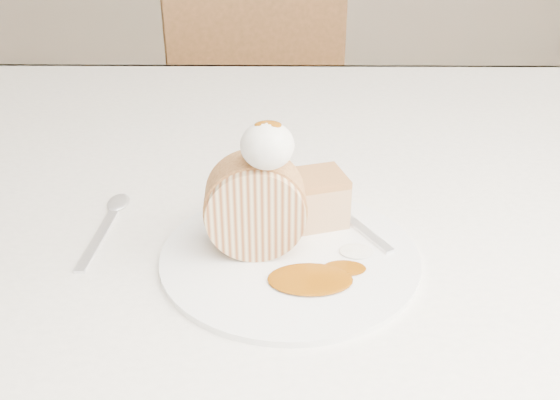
{
  "coord_description": "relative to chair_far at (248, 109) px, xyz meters",
  "views": [
    {
      "loc": [
        0.05,
        -0.53,
        1.11
      ],
      "look_at": [
        0.04,
        0.0,
        0.81
      ],
      "focal_mm": 40.0,
      "sensor_mm": 36.0,
      "label": 1
    }
  ],
  "objects": [
    {
      "name": "caramel_pool",
      "position": [
        0.12,
        -1.07,
        0.24
      ],
      "size": [
        0.09,
        0.07,
        0.0
      ],
      "primitive_type": null,
      "rotation": [
        0.0,
        0.0,
        0.3
      ],
      "color": "#753B04",
      "rests_on": "plate"
    },
    {
      "name": "fork",
      "position": [
        0.18,
        -0.98,
        0.24
      ],
      "size": [
        0.1,
        0.15,
        0.0
      ],
      "primitive_type": "cube",
      "rotation": [
        0.0,
        0.0,
        0.51
      ],
      "color": "silver",
      "rests_on": "plate"
    },
    {
      "name": "chair_far",
      "position": [
        0.0,
        0.0,
        0.0
      ],
      "size": [
        0.54,
        0.54,
        0.91
      ],
      "rotation": [
        0.0,
        0.0,
        3.45
      ],
      "color": "brown",
      "rests_on": "ground"
    },
    {
      "name": "roulade_slice",
      "position": [
        0.07,
        -1.02,
        0.29
      ],
      "size": [
        0.1,
        0.06,
        0.1
      ],
      "primitive_type": "cylinder",
      "rotation": [
        1.57,
        0.0,
        0.05
      ],
      "color": "beige",
      "rests_on": "plate"
    },
    {
      "name": "caramel_drizzle",
      "position": [
        0.08,
        -1.03,
        0.38
      ],
      "size": [
        0.03,
        0.02,
        0.01
      ],
      "primitive_type": "ellipsoid",
      "color": "#753B04",
      "rests_on": "whipped_cream"
    },
    {
      "name": "table",
      "position": [
        0.05,
        -0.82,
        0.14
      ],
      "size": [
        1.4,
        0.9,
        0.75
      ],
      "color": "white",
      "rests_on": "ground"
    },
    {
      "name": "plate",
      "position": [
        0.1,
        -1.03,
        0.23
      ],
      "size": [
        0.33,
        0.33,
        0.01
      ],
      "primitive_type": "cylinder",
      "rotation": [
        0.0,
        0.0,
        0.3
      ],
      "color": "white",
      "rests_on": "table"
    },
    {
      "name": "spoon",
      "position": [
        -0.1,
        -1.0,
        0.23
      ],
      "size": [
        0.03,
        0.15,
        0.0
      ],
      "primitive_type": "cube",
      "rotation": [
        0.0,
        0.0,
        -0.05
      ],
      "color": "silver",
      "rests_on": "table"
    },
    {
      "name": "cake_chunk",
      "position": [
        0.13,
        -0.96,
        0.26
      ],
      "size": [
        0.07,
        0.07,
        0.05
      ],
      "primitive_type": "cube",
      "rotation": [
        0.0,
        0.0,
        0.3
      ],
      "color": "#BB8346",
      "rests_on": "plate"
    },
    {
      "name": "whipped_cream",
      "position": [
        0.08,
        -1.03,
        0.36
      ],
      "size": [
        0.05,
        0.05,
        0.04
      ],
      "primitive_type": "ellipsoid",
      "color": "white",
      "rests_on": "roulade_slice"
    }
  ]
}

